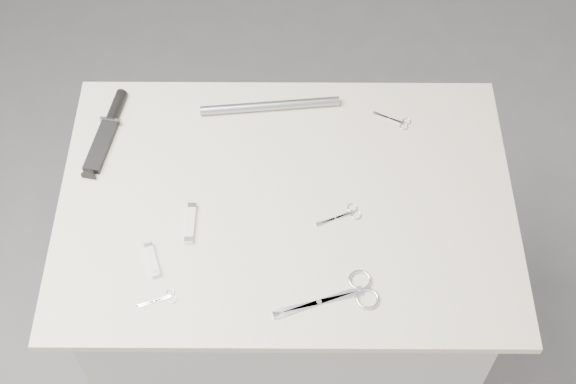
{
  "coord_description": "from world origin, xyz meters",
  "views": [
    {
      "loc": [
        0.01,
        -1.0,
        2.36
      ],
      "look_at": [
        0.0,
        0.02,
        0.92
      ],
      "focal_mm": 50.0,
      "sensor_mm": 36.0,
      "label": 1
    }
  ],
  "objects_px": {
    "embroidery_scissors_b": "(397,121)",
    "pocket_knife_a": "(152,260)",
    "pocket_knife_b": "(191,223)",
    "large_shears": "(348,294)",
    "metal_rail": "(270,106)",
    "sheathed_knife": "(108,128)",
    "tiny_scissors": "(162,299)",
    "embroidery_scissors_a": "(345,215)",
    "plinth": "(287,300)"
  },
  "relations": [
    {
      "from": "embroidery_scissors_a",
      "to": "large_shears",
      "type": "bearing_deg",
      "value": -113.48
    },
    {
      "from": "metal_rail",
      "to": "pocket_knife_b",
      "type": "bearing_deg",
      "value": -116.55
    },
    {
      "from": "pocket_knife_a",
      "to": "metal_rail",
      "type": "height_order",
      "value": "metal_rail"
    },
    {
      "from": "plinth",
      "to": "metal_rail",
      "type": "relative_size",
      "value": 2.73
    },
    {
      "from": "pocket_knife_a",
      "to": "metal_rail",
      "type": "xyz_separation_m",
      "value": [
        0.24,
        0.42,
        0.01
      ]
    },
    {
      "from": "metal_rail",
      "to": "embroidery_scissors_a",
      "type": "bearing_deg",
      "value": -60.99
    },
    {
      "from": "large_shears",
      "to": "tiny_scissors",
      "type": "xyz_separation_m",
      "value": [
        -0.38,
        -0.01,
        -0.0
      ]
    },
    {
      "from": "embroidery_scissors_a",
      "to": "metal_rail",
      "type": "relative_size",
      "value": 0.3
    },
    {
      "from": "metal_rail",
      "to": "pocket_knife_a",
      "type": "bearing_deg",
      "value": -119.42
    },
    {
      "from": "pocket_knife_b",
      "to": "embroidery_scissors_a",
      "type": "bearing_deg",
      "value": -85.03
    },
    {
      "from": "pocket_knife_a",
      "to": "pocket_knife_b",
      "type": "xyz_separation_m",
      "value": [
        0.07,
        0.09,
        0.0
      ]
    },
    {
      "from": "embroidery_scissors_a",
      "to": "tiny_scissors",
      "type": "height_order",
      "value": "same"
    },
    {
      "from": "large_shears",
      "to": "metal_rail",
      "type": "relative_size",
      "value": 0.65
    },
    {
      "from": "plinth",
      "to": "large_shears",
      "type": "distance_m",
      "value": 0.54
    },
    {
      "from": "embroidery_scissors_b",
      "to": "sheathed_knife",
      "type": "relative_size",
      "value": 0.37
    },
    {
      "from": "large_shears",
      "to": "tiny_scissors",
      "type": "bearing_deg",
      "value": 164.32
    },
    {
      "from": "embroidery_scissors_b",
      "to": "metal_rail",
      "type": "distance_m",
      "value": 0.3
    },
    {
      "from": "embroidery_scissors_b",
      "to": "pocket_knife_a",
      "type": "xyz_separation_m",
      "value": [
        -0.54,
        -0.38,
        0.0
      ]
    },
    {
      "from": "sheathed_knife",
      "to": "embroidery_scissors_b",
      "type": "bearing_deg",
      "value": -77.49
    },
    {
      "from": "large_shears",
      "to": "metal_rail",
      "type": "height_order",
      "value": "metal_rail"
    },
    {
      "from": "tiny_scissors",
      "to": "pocket_knife_b",
      "type": "bearing_deg",
      "value": 56.1
    },
    {
      "from": "tiny_scissors",
      "to": "pocket_knife_a",
      "type": "xyz_separation_m",
      "value": [
        -0.03,
        0.09,
        0.0
      ]
    },
    {
      "from": "embroidery_scissors_a",
      "to": "tiny_scissors",
      "type": "relative_size",
      "value": 1.26
    },
    {
      "from": "tiny_scissors",
      "to": "pocket_knife_b",
      "type": "relative_size",
      "value": 0.81
    },
    {
      "from": "tiny_scissors",
      "to": "pocket_knife_a",
      "type": "height_order",
      "value": "pocket_knife_a"
    },
    {
      "from": "embroidery_scissors_a",
      "to": "embroidery_scissors_b",
      "type": "distance_m",
      "value": 0.3
    },
    {
      "from": "embroidery_scissors_a",
      "to": "sheathed_knife",
      "type": "height_order",
      "value": "sheathed_knife"
    },
    {
      "from": "tiny_scissors",
      "to": "sheathed_knife",
      "type": "xyz_separation_m",
      "value": [
        -0.17,
        0.44,
        0.01
      ]
    },
    {
      "from": "tiny_scissors",
      "to": "metal_rail",
      "type": "distance_m",
      "value": 0.55
    },
    {
      "from": "plinth",
      "to": "tiny_scissors",
      "type": "height_order",
      "value": "tiny_scissors"
    },
    {
      "from": "pocket_knife_b",
      "to": "sheathed_knife",
      "type": "bearing_deg",
      "value": 39.55
    },
    {
      "from": "embroidery_scissors_a",
      "to": "pocket_knife_b",
      "type": "xyz_separation_m",
      "value": [
        -0.33,
        -0.03,
        0.0
      ]
    },
    {
      "from": "large_shears",
      "to": "embroidery_scissors_a",
      "type": "height_order",
      "value": "large_shears"
    },
    {
      "from": "plinth",
      "to": "embroidery_scissors_a",
      "type": "height_order",
      "value": "embroidery_scissors_a"
    },
    {
      "from": "pocket_knife_a",
      "to": "pocket_knife_b",
      "type": "relative_size",
      "value": 0.82
    },
    {
      "from": "embroidery_scissors_a",
      "to": "tiny_scissors",
      "type": "xyz_separation_m",
      "value": [
        -0.38,
        -0.21,
        -0.0
      ]
    },
    {
      "from": "plinth",
      "to": "tiny_scissors",
      "type": "distance_m",
      "value": 0.59
    },
    {
      "from": "sheathed_knife",
      "to": "tiny_scissors",
      "type": "bearing_deg",
      "value": -149.28
    },
    {
      "from": "metal_rail",
      "to": "embroidery_scissors_b",
      "type": "bearing_deg",
      "value": -7.16
    },
    {
      "from": "pocket_knife_b",
      "to": "metal_rail",
      "type": "height_order",
      "value": "metal_rail"
    },
    {
      "from": "plinth",
      "to": "pocket_knife_b",
      "type": "height_order",
      "value": "pocket_knife_b"
    },
    {
      "from": "plinth",
      "to": "pocket_knife_b",
      "type": "relative_size",
      "value": 9.1
    },
    {
      "from": "plinth",
      "to": "metal_rail",
      "type": "bearing_deg",
      "value": 98.7
    },
    {
      "from": "sheathed_knife",
      "to": "metal_rail",
      "type": "height_order",
      "value": "sheathed_knife"
    },
    {
      "from": "large_shears",
      "to": "pocket_knife_a",
      "type": "bearing_deg",
      "value": 151.75
    },
    {
      "from": "tiny_scissors",
      "to": "pocket_knife_a",
      "type": "bearing_deg",
      "value": 87.74
    },
    {
      "from": "pocket_knife_a",
      "to": "metal_rail",
      "type": "relative_size",
      "value": 0.25
    },
    {
      "from": "large_shears",
      "to": "tiny_scissors",
      "type": "distance_m",
      "value": 0.38
    },
    {
      "from": "tiny_scissors",
      "to": "sheathed_knife",
      "type": "height_order",
      "value": "sheathed_knife"
    },
    {
      "from": "pocket_knife_a",
      "to": "tiny_scissors",
      "type": "bearing_deg",
      "value": 179.61
    }
  ]
}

